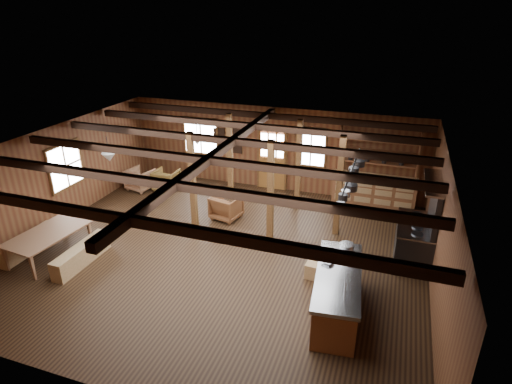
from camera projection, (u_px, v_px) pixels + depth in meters
room at (219, 204)px, 10.32m from camera, size 10.04×9.04×2.84m
ceiling_joists at (220, 151)px, 9.96m from camera, size 9.80×8.82×0.18m
timber_posts at (265, 176)px, 11.97m from camera, size 3.95×2.35×2.80m
back_door at (272, 164)px, 14.39m from camera, size 1.02×0.08×2.15m
window_back_left at (201, 136)px, 14.87m from camera, size 1.32×0.06×1.32m
window_back_right at (311, 147)px, 13.72m from camera, size 1.02×0.06×1.32m
window_left at (65, 166)px, 12.14m from camera, size 0.14×1.24×1.32m
notice_boards at (230, 138)px, 14.53m from camera, size 1.08×0.03×0.90m
back_counter at (374, 187)px, 13.28m from camera, size 2.55×0.60×2.45m
pendant_lamps at (156, 148)px, 11.51m from camera, size 1.86×2.36×0.66m
pot_rack at (351, 179)px, 9.42m from camera, size 0.32×3.00×0.45m
kitchen_island at (337, 293)px, 8.62m from camera, size 1.13×2.58×1.20m
step_stool at (313, 271)px, 9.85m from camera, size 0.43×0.32×0.36m
commercial_range at (417, 237)px, 10.31m from camera, size 0.89×1.73×2.13m
dining_table at (51, 245)px, 10.59m from camera, size 1.28×2.06×0.69m
bench_wall at (28, 244)px, 10.85m from camera, size 0.32×1.71×0.47m
bench_aisle at (82, 255)px, 10.37m from camera, size 0.33×1.76×0.48m
armchair_a at (166, 180)px, 14.48m from camera, size 0.78×0.80×0.71m
armchair_b at (226, 207)px, 12.53m from camera, size 0.92×0.94×0.73m
armchair_c at (140, 179)px, 14.51m from camera, size 0.92×0.94×0.73m
counter_pot at (347, 248)px, 9.16m from camera, size 0.31×0.31×0.18m
bowl at (328, 262)px, 8.77m from camera, size 0.32×0.32×0.06m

